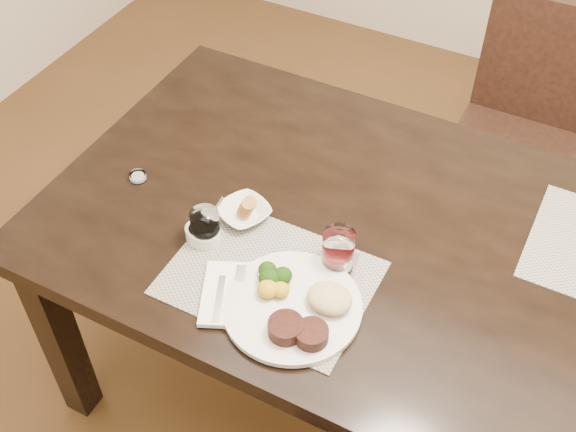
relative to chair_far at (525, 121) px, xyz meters
The scene contains 12 objects.
ground_plane 1.06m from the chair_far, 90.00° to the right, with size 4.50×4.50×0.00m, color #412C15.
dining_table 0.95m from the chair_far, 90.00° to the right, with size 2.00×1.00×0.75m.
chair_far is the anchor object (origin of this frame).
placemat_near 1.25m from the chair_far, 106.12° to the right, with size 0.46×0.34×0.00m, color gray.
dinner_plate 1.28m from the chair_far, 101.03° to the right, with size 0.31×0.31×0.06m.
napkin_fork 1.35m from the chair_far, 107.67° to the right, with size 0.16×0.20×0.02m.
steak_knife 1.23m from the chair_far, 98.55° to the right, with size 0.05×0.26×0.01m.
cracker_bowl 1.17m from the chair_far, 115.24° to the right, with size 0.16×0.16×0.05m.
sauce_ramekin 1.29m from the chair_far, 115.08° to the right, with size 0.09×0.13×0.07m.
wine_glass_near 1.13m from the chair_far, 101.65° to the right, with size 0.07×0.07×0.10m.
wine_glass_side 1.29m from the chair_far, 114.81° to the right, with size 0.07×0.07×0.09m.
salt_cellar 1.34m from the chair_far, 127.63° to the right, with size 0.04×0.04×0.02m.
Camera 1 is at (0.18, -1.15, 2.04)m, focal length 45.00 mm.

